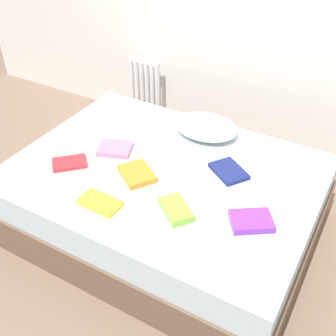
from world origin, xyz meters
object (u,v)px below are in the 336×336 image
object	(u,v)px
bed	(164,199)
textbook_navy	(229,171)
textbook_orange	(137,174)
textbook_red	(69,163)
radiator	(145,88)
textbook_purple	(251,221)
textbook_pink	(115,149)
textbook_lime	(176,209)
textbook_yellow	(100,203)
pillow	(206,127)

from	to	relation	value
bed	textbook_navy	size ratio (longest dim) A/B	8.26
bed	textbook_orange	distance (m)	0.33
textbook_red	bed	bearing A→B (deg)	-19.93
radiator	textbook_red	distance (m)	1.51
radiator	textbook_purple	bearing A→B (deg)	-41.27
textbook_red	textbook_purple	bearing A→B (deg)	-41.37
radiator	textbook_navy	size ratio (longest dim) A/B	2.31
bed	textbook_pink	size ratio (longest dim) A/B	8.95
bed	textbook_orange	bearing A→B (deg)	-128.32
textbook_purple	textbook_lime	bearing A→B (deg)	163.22
textbook_pink	textbook_orange	bearing A→B (deg)	-51.19
textbook_purple	textbook_yellow	size ratio (longest dim) A/B	0.92
textbook_pink	textbook_yellow	size ratio (longest dim) A/B	0.90
textbook_lime	textbook_pink	world-z (taller)	textbook_lime
bed	textbook_yellow	world-z (taller)	textbook_yellow
textbook_lime	textbook_navy	xyz separation A→B (m)	(0.12, 0.50, -0.01)
radiator	textbook_navy	bearing A→B (deg)	-38.31
textbook_purple	textbook_pink	bearing A→B (deg)	134.74
textbook_red	textbook_orange	xyz separation A→B (m)	(0.46, 0.12, 0.01)
textbook_purple	textbook_yellow	world-z (taller)	textbook_purple
radiator	textbook_red	xyz separation A→B (m)	(0.34, -1.46, 0.15)
bed	textbook_navy	bearing A→B (deg)	24.68
textbook_purple	pillow	bearing A→B (deg)	96.97
bed	textbook_purple	xyz separation A→B (m)	(0.67, -0.19, 0.27)
bed	pillow	world-z (taller)	pillow
pillow	textbook_red	world-z (taller)	pillow
radiator	textbook_red	world-z (taller)	radiator
radiator	textbook_purple	size ratio (longest dim) A/B	2.42
textbook_navy	textbook_orange	bearing A→B (deg)	-112.48
bed	textbook_lime	distance (m)	0.50
textbook_red	textbook_navy	world-z (taller)	textbook_navy
pillow	textbook_pink	xyz separation A→B (m)	(-0.46, -0.51, -0.05)
textbook_orange	textbook_yellow	xyz separation A→B (m)	(-0.04, -0.34, -0.00)
textbook_orange	textbook_lime	bearing A→B (deg)	9.90
textbook_lime	textbook_pink	bearing A→B (deg)	-168.97
bed	textbook_lime	world-z (taller)	textbook_lime
textbook_navy	textbook_lime	bearing A→B (deg)	-68.74
textbook_lime	textbook_orange	world-z (taller)	textbook_lime
radiator	textbook_lime	xyz separation A→B (m)	(1.18, -1.52, 0.16)
bed	textbook_red	distance (m)	0.69
radiator	pillow	xyz separation A→B (m)	(0.96, -0.67, 0.20)
textbook_orange	bed	bearing A→B (deg)	86.04
textbook_pink	textbook_purple	world-z (taller)	textbook_purple
pillow	textbook_pink	world-z (taller)	pillow
textbook_purple	textbook_orange	distance (m)	0.79
textbook_pink	textbook_navy	bearing A→B (deg)	-10.20
textbook_orange	textbook_yellow	size ratio (longest dim) A/B	0.96
textbook_pink	textbook_red	world-z (taller)	textbook_pink
pillow	textbook_pink	distance (m)	0.68
pillow	textbook_red	bearing A→B (deg)	-128.28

